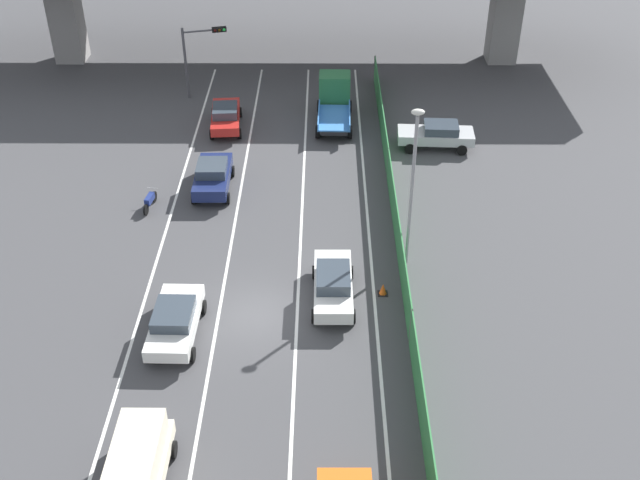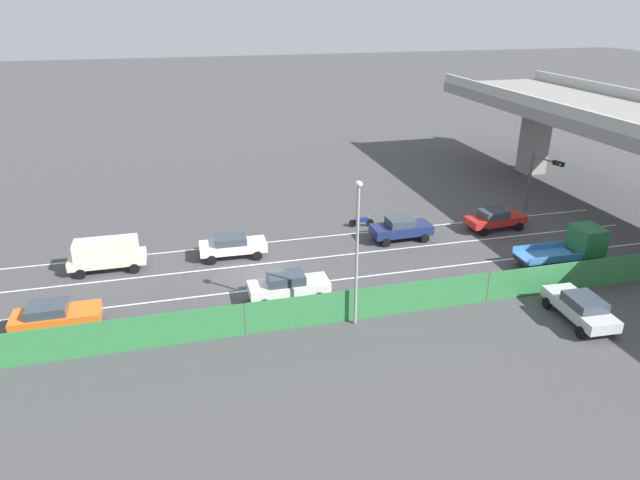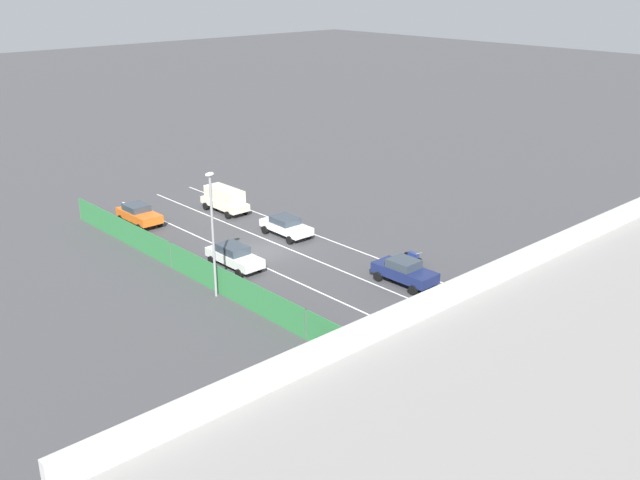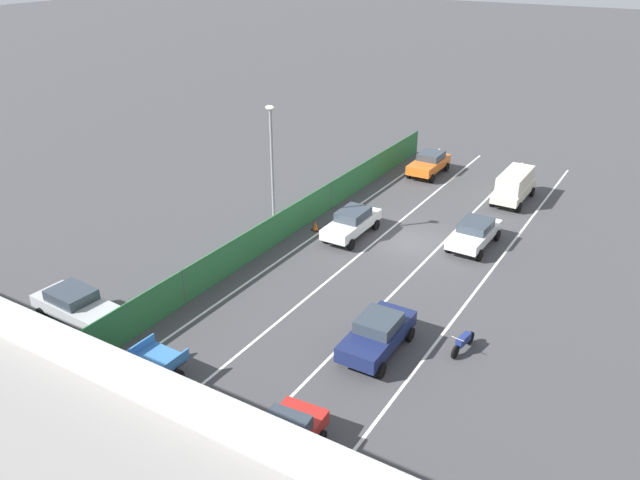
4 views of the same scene
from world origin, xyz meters
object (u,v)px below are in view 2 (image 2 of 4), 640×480
car_sedan_navy (401,228)px  flatbed_truck_blue (574,247)px  car_taxi_orange (55,316)px  traffic_cone (304,313)px  car_sedan_white (233,245)px  street_lamp (357,242)px  car_van_cream (107,253)px  car_sedan_red (495,219)px  car_hatchback_white (288,285)px  traffic_light (541,173)px  motorcycle (361,221)px  parked_wagon_silver (581,307)px

car_sedan_navy → flatbed_truck_blue: bearing=53.8°
car_taxi_orange → traffic_cone: car_taxi_orange is taller
car_sedan_navy → car_sedan_white: 12.21m
car_sedan_white → street_lamp: bearing=27.8°
car_van_cream → car_sedan_red: 27.97m
car_hatchback_white → car_sedan_white: bearing=-159.7°
car_taxi_orange → traffic_light: traffic_light is taller
car_hatchback_white → car_sedan_navy: bearing=124.1°
motorcycle → traffic_light: (0.98, 14.67, 3.04)m
car_sedan_navy → car_van_cream: car_van_cream is taller
car_sedan_navy → flatbed_truck_blue: size_ratio=0.78×
car_sedan_red → street_lamp: size_ratio=0.58×
car_sedan_red → traffic_cone: bearing=-62.1°
street_lamp → car_sedan_red: bearing=125.4°
parked_wagon_silver → street_lamp: (-2.86, -11.93, 3.95)m
flatbed_truck_blue → street_lamp: 16.84m
street_lamp → car_sedan_white: bearing=-152.2°
motorcycle → street_lamp: 14.87m
car_sedan_red → flatbed_truck_blue: size_ratio=0.84×
car_sedan_red → car_hatchback_white: size_ratio=1.01×
car_sedan_navy → car_van_cream: bearing=-90.3°
car_sedan_red → street_lamp: (10.30, -14.48, 3.96)m
car_sedan_red → car_sedan_white: car_sedan_red is taller
parked_wagon_silver → traffic_light: size_ratio=0.95×
car_taxi_orange → motorcycle: car_taxi_orange is taller
car_sedan_navy → street_lamp: 12.85m
car_sedan_white → flatbed_truck_blue: 22.67m
car_van_cream → traffic_cone: size_ratio=8.49×
car_van_cream → motorcycle: bearing=99.5°
car_sedan_red → car_van_cream: bearing=-90.0°
parked_wagon_silver → traffic_cone: parked_wagon_silver is taller
car_taxi_orange → car_van_cream: bearing=163.4°
car_hatchback_white → street_lamp: street_lamp is taller
car_sedan_navy → car_sedan_red: car_sedan_navy is taller
car_sedan_white → car_hatchback_white: (6.72, 2.48, 0.04)m
car_sedan_white → motorcycle: car_sedan_white is taller
parked_wagon_silver → car_sedan_red: bearing=169.0°
car_van_cream → traffic_light: bearing=93.6°
car_sedan_navy → motorcycle: 3.76m
traffic_cone → traffic_light: bearing=116.8°
flatbed_truck_blue → car_sedan_red: bearing=-166.7°
parked_wagon_silver → street_lamp: size_ratio=0.58×
car_hatchback_white → flatbed_truck_blue: flatbed_truck_blue is taller
car_van_cream → flatbed_truck_blue: size_ratio=0.85×
car_hatchback_white → motorcycle: (-9.78, 7.77, -0.45)m
car_hatchback_white → street_lamp: (3.59, 2.95, 3.92)m
car_sedan_white → car_van_cream: bearing=-89.8°
car_sedan_white → parked_wagon_silver: parked_wagon_silver is taller
car_hatchback_white → car_sedan_red: bearing=111.0°
car_sedan_white → traffic_cone: size_ratio=8.02×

